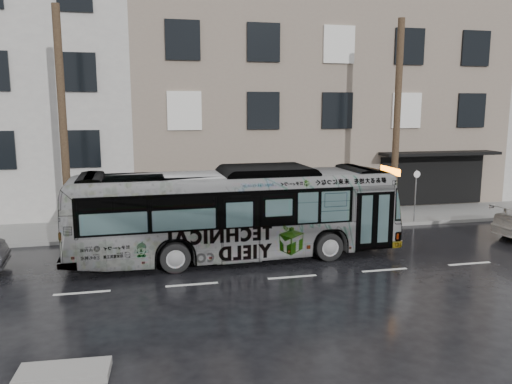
% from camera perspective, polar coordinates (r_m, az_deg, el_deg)
% --- Properties ---
extents(ground, '(120.00, 120.00, 0.00)m').
position_cam_1_polar(ground, '(18.49, 1.94, -7.19)').
color(ground, black).
rests_on(ground, ground).
extents(sidewalk, '(90.00, 3.60, 0.15)m').
position_cam_1_polar(sidewalk, '(23.09, -1.09, -3.58)').
color(sidewalk, gray).
rests_on(sidewalk, ground).
extents(building_taupe, '(20.00, 12.00, 11.00)m').
position_cam_1_polar(building_taupe, '(31.29, 5.13, 9.86)').
color(building_taupe, gray).
rests_on(building_taupe, ground).
extents(utility_pole_front, '(0.30, 0.30, 9.00)m').
position_cam_1_polar(utility_pole_front, '(23.19, 15.79, 7.54)').
color(utility_pole_front, '#4C3A26').
rests_on(utility_pole_front, sidewalk).
extents(utility_pole_rear, '(0.30, 0.30, 9.00)m').
position_cam_1_polar(utility_pole_rear, '(20.68, -21.18, 7.05)').
color(utility_pole_rear, '#4C3A26').
rests_on(utility_pole_rear, sidewalk).
extents(sign_post, '(0.06, 0.06, 2.40)m').
position_cam_1_polar(sign_post, '(24.05, 17.74, -0.41)').
color(sign_post, slate).
rests_on(sign_post, sidewalk).
extents(bus, '(11.84, 3.09, 3.28)m').
position_cam_1_polar(bus, '(17.81, -2.36, -2.40)').
color(bus, '#B2B2B2').
rests_on(bus, ground).
extents(slush_pile, '(1.84, 0.89, 0.18)m').
position_cam_1_polar(slush_pile, '(11.32, -21.13, -18.73)').
color(slush_pile, gray).
rests_on(slush_pile, ground).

